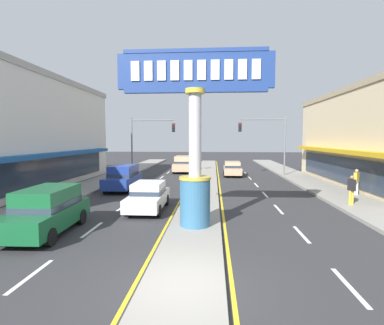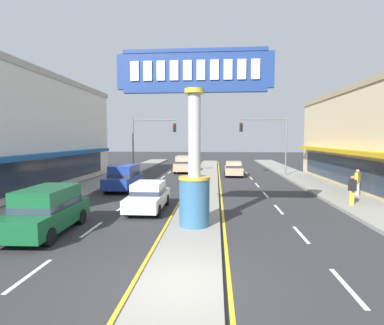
# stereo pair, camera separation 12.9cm
# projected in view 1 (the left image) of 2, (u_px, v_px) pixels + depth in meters

# --- Properties ---
(ground_plane) EXTENTS (160.00, 160.00, 0.00)m
(ground_plane) POSITION_uv_depth(u_px,v_px,m) (183.00, 288.00, 7.95)
(ground_plane) COLOR #303033
(median_strip) EXTENTS (2.26, 52.00, 0.14)m
(median_strip) POSITION_uv_depth(u_px,v_px,m) (204.00, 184.00, 25.85)
(median_strip) COLOR gray
(median_strip) RESTS_ON ground
(sidewalk_left) EXTENTS (2.97, 60.00, 0.18)m
(sidewalk_left) POSITION_uv_depth(u_px,v_px,m) (90.00, 186.00, 24.51)
(sidewalk_left) COLOR gray
(sidewalk_left) RESTS_ON ground
(sidewalk_right) EXTENTS (2.97, 60.00, 0.18)m
(sidewalk_right) POSITION_uv_depth(u_px,v_px,m) (323.00, 188.00, 23.20)
(sidewalk_right) COLOR gray
(sidewalk_right) RESTS_ON ground
(lane_markings) EXTENTS (9.00, 52.00, 0.01)m
(lane_markings) POSITION_uv_depth(u_px,v_px,m) (204.00, 187.00, 24.51)
(lane_markings) COLOR silver
(lane_markings) RESTS_ON ground
(district_sign) EXTENTS (6.60, 1.39, 7.54)m
(district_sign) POSITION_uv_depth(u_px,v_px,m) (195.00, 141.00, 12.91)
(district_sign) COLOR #33668C
(district_sign) RESTS_ON median_strip
(traffic_light_left_side) EXTENTS (4.86, 0.46, 6.20)m
(traffic_light_left_side) POSITION_uv_depth(u_px,v_px,m) (148.00, 136.00, 32.68)
(traffic_light_left_side) COLOR slate
(traffic_light_left_side) RESTS_ON ground
(traffic_light_right_side) EXTENTS (4.86, 0.46, 6.20)m
(traffic_light_right_side) POSITION_uv_depth(u_px,v_px,m) (268.00, 135.00, 31.01)
(traffic_light_right_side) COLOR slate
(traffic_light_right_side) RESTS_ON ground
(suv_near_right_lane) EXTENTS (1.98, 4.61, 1.90)m
(suv_near_right_lane) POSITION_uv_depth(u_px,v_px,m) (123.00, 177.00, 22.99)
(suv_near_right_lane) COLOR navy
(suv_near_right_lane) RESTS_ON ground
(sedan_far_right_lane) EXTENTS (1.85, 4.30, 1.53)m
(sedan_far_right_lane) POSITION_uv_depth(u_px,v_px,m) (148.00, 196.00, 16.57)
(sedan_far_right_lane) COLOR white
(sedan_far_right_lane) RESTS_ON ground
(suv_near_left_lane) EXTENTS (2.09, 4.66, 1.90)m
(suv_near_left_lane) POSITION_uv_depth(u_px,v_px,m) (47.00, 210.00, 12.48)
(suv_near_left_lane) COLOR #14562D
(suv_near_left_lane) RESTS_ON ground
(suv_mid_left_lane) EXTENTS (1.97, 4.60, 1.90)m
(suv_mid_left_lane) POSITION_uv_depth(u_px,v_px,m) (183.00, 164.00, 35.03)
(suv_mid_left_lane) COLOR tan
(suv_mid_left_lane) RESTS_ON ground
(sedan_far_left_oncoming) EXTENTS (1.89, 4.33, 1.53)m
(sedan_far_left_oncoming) POSITION_uv_depth(u_px,v_px,m) (232.00, 168.00, 31.68)
(sedan_far_left_oncoming) COLOR tan
(sedan_far_left_oncoming) RESTS_ON ground
(street_bench) EXTENTS (0.48, 1.60, 0.88)m
(street_bench) POSITION_uv_depth(u_px,v_px,m) (60.00, 193.00, 18.15)
(street_bench) COLOR #232328
(street_bench) RESTS_ON sidewalk_left
(pedestrian_near_kerb) EXTENTS (0.44, 0.43, 1.73)m
(pedestrian_near_kerb) POSITION_uv_depth(u_px,v_px,m) (356.00, 180.00, 20.01)
(pedestrian_near_kerb) COLOR #B7B2AD
(pedestrian_near_kerb) RESTS_ON sidewalk_right
(pedestrian_far_side) EXTENTS (0.36, 0.45, 1.68)m
(pedestrian_far_side) POSITION_uv_depth(u_px,v_px,m) (352.00, 188.00, 17.03)
(pedestrian_far_side) COLOR gold
(pedestrian_far_side) RESTS_ON sidewalk_right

